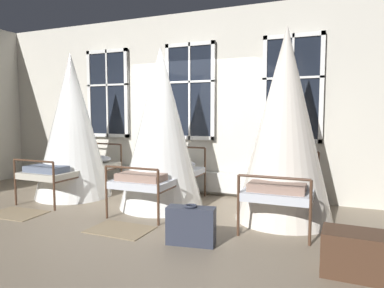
{
  "coord_description": "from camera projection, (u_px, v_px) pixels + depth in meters",
  "views": [
    {
      "loc": [
        2.57,
        -4.82,
        1.51
      ],
      "look_at": [
        0.48,
        0.17,
        1.04
      ],
      "focal_mm": 32.45,
      "sensor_mm": 36.0,
      "label": 1
    }
  ],
  "objects": [
    {
      "name": "cot_first",
      "position": [
        72.0,
        127.0,
        6.31
      ],
      "size": [
        1.36,
        1.84,
        2.6
      ],
      "rotation": [
        0.0,
        0.0,
        1.56
      ],
      "color": "#4C3323",
      "rests_on": "ground"
    },
    {
      "name": "window_bank",
      "position": [
        190.0,
        133.0,
        6.54
      ],
      "size": [
        4.71,
        0.1,
        2.75
      ],
      "color": "black",
      "rests_on": "ground"
    },
    {
      "name": "cot_second",
      "position": [
        161.0,
        130.0,
        5.58
      ],
      "size": [
        1.36,
        1.84,
        2.58
      ],
      "rotation": [
        0.0,
        0.0,
        1.57
      ],
      "color": "#4C3323",
      "rests_on": "ground"
    },
    {
      "name": "rug_first",
      "position": [
        17.0,
        214.0,
        5.23
      ],
      "size": [
        0.83,
        0.6,
        0.01
      ],
      "primitive_type": "cube",
      "rotation": [
        0.0,
        0.0,
        0.05
      ],
      "color": "#8E7A5B",
      "rests_on": "ground"
    },
    {
      "name": "suitcase_dark",
      "position": [
        191.0,
        226.0,
        4.0
      ],
      "size": [
        0.58,
        0.29,
        0.47
      ],
      "rotation": [
        0.0,
        0.0,
        0.16
      ],
      "color": "#2D3342",
      "rests_on": "ground"
    },
    {
      "name": "cot_third",
      "position": [
        285.0,
        127.0,
        4.86
      ],
      "size": [
        1.36,
        1.84,
        2.73
      ],
      "rotation": [
        0.0,
        0.0,
        1.58
      ],
      "color": "#4C3323",
      "rests_on": "ground"
    },
    {
      "name": "ground",
      "position": [
        161.0,
        208.0,
        5.55
      ],
      "size": [
        16.98,
        16.98,
        0.0
      ],
      "primitive_type": "plane",
      "color": "gray"
    },
    {
      "name": "travel_trunk",
      "position": [
        358.0,
        254.0,
        3.23
      ],
      "size": [
        0.65,
        0.42,
        0.41
      ],
      "primitive_type": "cube",
      "rotation": [
        0.0,
        0.0,
        -0.03
      ],
      "color": "#472D1E",
      "rests_on": "ground"
    },
    {
      "name": "rug_second",
      "position": [
        120.0,
        230.0,
        4.52
      ],
      "size": [
        0.81,
        0.57,
        0.01
      ],
      "primitive_type": "cube",
      "rotation": [
        0.0,
        0.0,
        -0.01
      ],
      "color": "#8E7A5B",
      "rests_on": "ground"
    },
    {
      "name": "back_wall_with_windows",
      "position": [
        192.0,
        104.0,
        6.6
      ],
      "size": [
        8.99,
        0.1,
        3.39
      ],
      "primitive_type": "cube",
      "color": "beige",
      "rests_on": "ground"
    }
  ]
}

